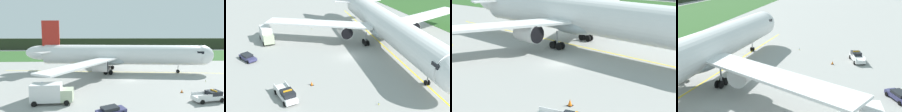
# 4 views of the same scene
# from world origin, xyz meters

# --- Properties ---
(ground) EXTENTS (320.00, 320.00, 0.00)m
(ground) POSITION_xyz_m (0.00, 0.00, 0.00)
(ground) COLOR #969793
(taxiway_centerline_main) EXTENTS (72.12, 7.75, 0.01)m
(taxiway_centerline_main) POSITION_xyz_m (-1.44, 9.86, 0.00)
(taxiway_centerline_main) COLOR yellow
(taxiway_centerline_main) RESTS_ON ground
(airliner) EXTENTS (56.25, 52.26, 15.45)m
(airliner) POSITION_xyz_m (-1.93, 9.91, 5.13)
(airliner) COLOR silver
(airliner) RESTS_ON ground
(ops_pickup_truck) EXTENTS (5.98, 3.07, 1.94)m
(ops_pickup_truck) POSITION_xyz_m (12.03, -15.00, 0.90)
(ops_pickup_truck) COLOR silver
(ops_pickup_truck) RESTS_ON ground
(staff_car) EXTENTS (4.66, 3.45, 1.30)m
(staff_car) POSITION_xyz_m (-5.23, -19.86, 0.70)
(staff_car) COLOR navy
(staff_car) RESTS_ON ground
(apron_cone) EXTENTS (0.55, 0.55, 0.69)m
(apron_cone) POSITION_xyz_m (9.19, -10.24, 0.34)
(apron_cone) COLOR black
(apron_cone) RESTS_ON ground
(taxiway_edge_light_east) EXTENTS (0.12, 0.12, 0.46)m
(taxiway_edge_light_east) POSITION_xyz_m (18.35, -2.38, 0.25)
(taxiway_edge_light_east) COLOR yellow
(taxiway_edge_light_east) RESTS_ON ground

